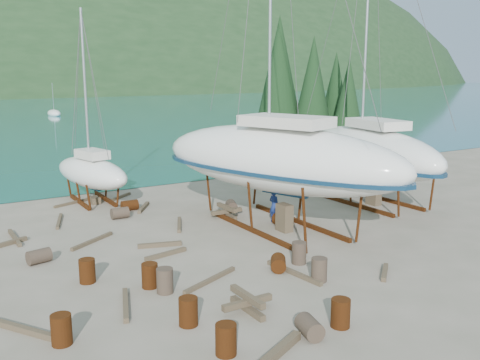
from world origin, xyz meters
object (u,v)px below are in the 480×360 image
worker (274,206)px  small_sailboat_shore (92,172)px  large_sailboat_far (369,151)px  large_sailboat_near (277,158)px

worker → small_sailboat_shore: bearing=23.2°
small_sailboat_shore → worker: size_ratio=6.45×
large_sailboat_far → small_sailboat_shore: 16.06m
small_sailboat_shore → large_sailboat_near: bearing=-71.1°
large_sailboat_far → worker: (-7.00, -0.54, -2.20)m
large_sailboat_near → worker: (0.49, 0.87, -2.61)m
large_sailboat_near → small_sailboat_shore: size_ratio=1.96×
small_sailboat_shore → worker: (6.57, -9.06, -0.96)m
large_sailboat_far → small_sailboat_shore: (-13.56, 8.52, -1.24)m
large_sailboat_far → small_sailboat_shore: size_ratio=1.70×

